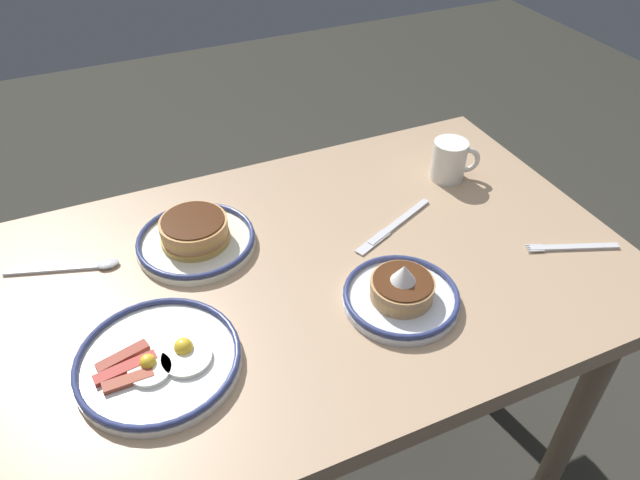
{
  "coord_description": "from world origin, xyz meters",
  "views": [
    {
      "loc": [
        0.28,
        0.76,
        1.51
      ],
      "look_at": [
        -0.07,
        -0.03,
        0.79
      ],
      "focal_mm": 33.22,
      "sensor_mm": 36.0,
      "label": 1
    }
  ],
  "objects": [
    {
      "name": "ground_plane",
      "position": [
        0.0,
        0.0,
        0.0
      ],
      "size": [
        6.0,
        6.0,
        0.0
      ],
      "primitive_type": "plane",
      "color": "#312F29"
    },
    {
      "name": "dining_table",
      "position": [
        0.0,
        0.0,
        0.67
      ],
      "size": [
        1.27,
        0.76,
        0.76
      ],
      "color": "tan",
      "rests_on": "ground_plane"
    },
    {
      "name": "plate_near_main",
      "position": [
        0.14,
        -0.15,
        0.78
      ],
      "size": [
        0.23,
        0.23,
        0.06
      ],
      "color": "silver",
      "rests_on": "dining_table"
    },
    {
      "name": "plate_center_pancakes",
      "position": [
        0.27,
        0.12,
        0.77
      ],
      "size": [
        0.26,
        0.26,
        0.04
      ],
      "color": "white",
      "rests_on": "dining_table"
    },
    {
      "name": "plate_far_companion",
      "position": [
        -0.14,
        0.15,
        0.78
      ],
      "size": [
        0.21,
        0.21,
        0.09
      ],
      "color": "white",
      "rests_on": "dining_table"
    },
    {
      "name": "coffee_mug",
      "position": [
        -0.44,
        -0.15,
        0.8
      ],
      "size": [
        0.1,
        0.08,
        0.09
      ],
      "color": "white",
      "rests_on": "dining_table"
    },
    {
      "name": "fork_near",
      "position": [
        -0.52,
        0.16,
        0.76
      ],
      "size": [
        0.18,
        0.08,
        0.01
      ],
      "color": "silver",
      "rests_on": "dining_table"
    },
    {
      "name": "butter_knife",
      "position": [
        -0.24,
        -0.04,
        0.76
      ],
      "size": [
        0.22,
        0.11,
        0.01
      ],
      "color": "silver",
      "rests_on": "dining_table"
    },
    {
      "name": "tea_spoon",
      "position": [
        0.36,
        -0.17,
        0.76
      ],
      "size": [
        0.2,
        0.08,
        0.01
      ],
      "color": "silver",
      "rests_on": "dining_table"
    }
  ]
}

